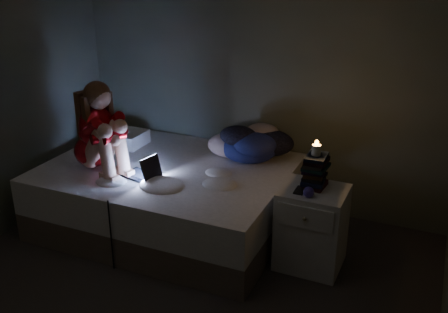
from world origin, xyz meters
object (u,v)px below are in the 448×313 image
Objects in this scene: bed at (169,196)px; nightstand at (312,228)px; phone at (300,190)px; laptop at (140,165)px; woman at (91,125)px; candle at (316,148)px.

nightstand reaches higher than bed.
bed is at bearing 169.85° from phone.
phone is (1.35, 0.10, -0.02)m from laptop.
bed is at bearing 82.20° from laptop.
bed is 0.93m from woman.
nightstand is (1.34, -0.11, 0.04)m from bed.
laptop is 0.46× the size of nightstand.
candle is 0.34m from phone.
candle is at bearing 20.59° from laptop.
nightstand is 8.23× the size of candle.
candle is (1.87, 0.23, -0.00)m from woman.
laptop reaches higher than phone.
woman is at bearing -152.96° from bed.
woman reaches higher than phone.
nightstand is at bearing 36.46° from phone.
woman is 0.54m from laptop.
laptop is 1.49m from nightstand.
woman is at bearing -173.01° from candle.
phone is (-0.09, -0.07, 0.34)m from nightstand.
candle reaches higher than bed.
phone is at bearing -141.18° from nightstand.
candle is at bearing 24.85° from woman.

